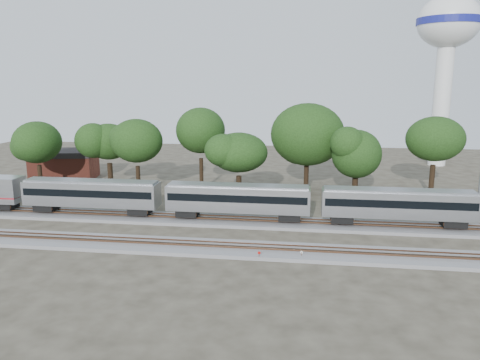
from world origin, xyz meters
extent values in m
plane|color=#383328|center=(0.00, 0.00, 0.00)|extent=(160.00, 160.00, 0.00)
cube|color=slate|center=(0.00, 6.00, 0.20)|extent=(160.00, 5.00, 0.40)
cube|color=brown|center=(0.00, 5.28, 0.66)|extent=(160.00, 0.08, 0.15)
cube|color=brown|center=(0.00, 6.72, 0.66)|extent=(160.00, 0.08, 0.15)
cube|color=slate|center=(0.00, -4.00, 0.20)|extent=(160.00, 5.00, 0.40)
cube|color=brown|center=(0.00, -4.72, 0.66)|extent=(160.00, 0.08, 0.15)
cube|color=brown|center=(0.00, -3.28, 0.66)|extent=(160.00, 0.08, 0.15)
cube|color=black|center=(-32.31, 6.00, 1.20)|extent=(2.70, 2.28, 0.93)
cube|color=#B8BAC0|center=(-19.84, 6.00, 3.22)|extent=(18.05, 3.11, 3.11)
cube|color=black|center=(-19.84, 6.00, 3.53)|extent=(17.43, 3.16, 0.93)
cube|color=gray|center=(-19.84, 6.00, 4.83)|extent=(17.64, 2.49, 0.36)
cube|color=black|center=(-26.38, 6.00, 1.20)|extent=(2.70, 2.28, 0.93)
cube|color=black|center=(-13.31, 6.00, 1.20)|extent=(2.70, 2.28, 0.93)
cube|color=#B8BAC0|center=(-0.37, 6.00, 3.22)|extent=(18.05, 3.11, 3.11)
cube|color=black|center=(-0.37, 6.00, 3.53)|extent=(17.43, 3.16, 0.93)
cube|color=gray|center=(-0.37, 6.00, 4.83)|extent=(17.64, 2.49, 0.36)
cube|color=black|center=(-6.90, 6.00, 1.20)|extent=(2.70, 2.28, 0.93)
cube|color=black|center=(6.17, 6.00, 1.20)|extent=(2.70, 2.28, 0.93)
cube|color=#B8BAC0|center=(19.11, 6.00, 3.22)|extent=(18.05, 3.11, 3.11)
cube|color=black|center=(19.11, 6.00, 3.53)|extent=(17.43, 3.16, 0.93)
cube|color=gray|center=(19.11, 6.00, 4.83)|extent=(17.64, 2.49, 0.36)
cube|color=black|center=(12.57, 6.00, 1.20)|extent=(2.70, 2.28, 0.93)
cube|color=black|center=(25.64, 6.00, 1.20)|extent=(2.70, 2.28, 0.93)
cylinder|color=#512D19|center=(3.57, -6.32, 0.42)|extent=(0.06, 0.06, 0.85)
cylinder|color=#BB100D|center=(3.57, -6.32, 0.80)|extent=(0.30, 0.06, 0.30)
cylinder|color=#512D19|center=(7.80, -5.46, 0.41)|extent=(0.05, 0.05, 0.81)
cylinder|color=silver|center=(7.80, -5.46, 0.77)|extent=(0.28, 0.13, 0.29)
cube|color=#512D19|center=(4.73, -6.06, 0.15)|extent=(0.52, 0.34, 0.30)
cylinder|color=silver|center=(36.05, 53.71, 12.46)|extent=(3.56, 3.56, 24.91)
cone|color=silver|center=(36.05, 53.71, 1.78)|extent=(5.69, 5.69, 3.56)
ellipsoid|color=silver|center=(36.05, 53.71, 29.58)|extent=(12.46, 12.46, 10.59)
cylinder|color=navy|center=(36.05, 53.71, 29.58)|extent=(12.60, 12.60, 1.42)
cube|color=gray|center=(29.51, 9.44, 4.42)|extent=(0.34, 0.34, 8.84)
cube|color=maroon|center=(-36.00, 29.07, 2.17)|extent=(12.13, 9.57, 4.34)
cube|color=black|center=(-36.00, 29.07, 4.83)|extent=(12.36, 9.80, 0.98)
cylinder|color=black|center=(-34.77, 18.81, 2.18)|extent=(0.70, 0.70, 4.37)
ellipsoid|color=black|center=(-34.77, 18.81, 8.11)|extent=(8.24, 8.24, 7.00)
cylinder|color=black|center=(-24.55, 22.94, 2.12)|extent=(0.70, 0.70, 4.24)
ellipsoid|color=black|center=(-24.55, 22.94, 7.88)|extent=(8.00, 8.00, 6.80)
cylinder|color=black|center=(-18.14, 18.84, 2.32)|extent=(0.70, 0.70, 4.64)
ellipsoid|color=black|center=(-18.14, 18.84, 8.62)|extent=(8.76, 8.76, 7.44)
cylinder|color=black|center=(-9.00, 23.63, 2.66)|extent=(0.70, 0.70, 5.32)
ellipsoid|color=black|center=(-9.00, 23.63, 9.88)|extent=(10.03, 10.03, 8.53)
cylinder|color=black|center=(-1.67, 16.04, 2.04)|extent=(0.70, 0.70, 4.07)
ellipsoid|color=black|center=(-1.67, 16.04, 7.57)|extent=(7.68, 7.68, 6.53)
cylinder|color=black|center=(8.18, 24.71, 2.52)|extent=(0.70, 0.70, 5.05)
ellipsoid|color=black|center=(8.18, 24.71, 9.37)|extent=(9.51, 9.51, 8.09)
cylinder|color=black|center=(15.49, 20.14, 1.91)|extent=(0.70, 0.70, 3.81)
ellipsoid|color=black|center=(15.49, 20.14, 7.08)|extent=(7.19, 7.19, 6.11)
cylinder|color=black|center=(27.90, 25.38, 2.40)|extent=(0.70, 0.70, 4.80)
ellipsoid|color=black|center=(27.90, 25.38, 8.91)|extent=(9.05, 9.05, 7.69)
camera|label=1|loc=(7.80, -50.54, 17.66)|focal=35.00mm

